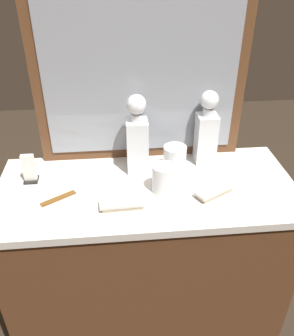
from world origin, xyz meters
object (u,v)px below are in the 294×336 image
silver_brush_front (122,204)px  napkin_holder (29,170)px  crystal_tumbler_left (175,159)px  tortoiseshell_comb (58,198)px  crystal_decanter_right (137,141)px  silver_brush_far_left (214,191)px  crystal_decanter_rear (206,134)px  crystal_tumbler_rear (163,179)px

silver_brush_front → napkin_holder: size_ratio=1.38×
crystal_tumbler_left → tortoiseshell_comb: crystal_tumbler_left is taller
crystal_decanter_right → silver_brush_far_left: 0.34m
crystal_tumbler_left → crystal_decanter_rear: bearing=22.5°
crystal_decanter_rear → crystal_tumbler_rear: 0.28m
napkin_holder → crystal_tumbler_rear: bearing=-12.4°
napkin_holder → silver_brush_front: bearing=-29.7°
silver_brush_front → silver_brush_far_left: 0.33m
crystal_decanter_right → tortoiseshell_comb: bearing=-150.1°
silver_brush_far_left → tortoiseshell_comb: size_ratio=1.29×
crystal_decanter_rear → tortoiseshell_comb: crystal_decanter_rear is taller
crystal_tumbler_rear → silver_brush_far_left: bearing=-13.5°
tortoiseshell_comb → silver_brush_front: bearing=-16.6°
crystal_decanter_right → napkin_holder: 0.41m
crystal_tumbler_rear → tortoiseshell_comb: bearing=-177.3°
crystal_decanter_right → tortoiseshell_comb: size_ratio=2.58×
crystal_decanter_rear → silver_brush_front: crystal_decanter_rear is taller
crystal_tumbler_rear → crystal_tumbler_left: size_ratio=1.04×
crystal_decanter_rear → crystal_tumbler_left: crystal_decanter_rear is taller
silver_brush_far_left → napkin_holder: size_ratio=1.38×
tortoiseshell_comb → crystal_decanter_rear: bearing=20.0°
crystal_decanter_right → silver_brush_front: (-0.07, -0.23, -0.11)m
silver_brush_front → silver_brush_far_left: bearing=7.1°
crystal_decanter_right → crystal_tumbler_rear: crystal_decanter_right is taller
crystal_decanter_rear → silver_brush_far_left: (-0.02, -0.23, -0.11)m
crystal_tumbler_rear → silver_brush_far_left: (0.17, -0.04, -0.03)m
crystal_decanter_right → silver_brush_far_left: bearing=-36.6°
crystal_tumbler_left → napkin_holder: napkin_holder is taller
crystal_tumbler_rear → tortoiseshell_comb: 0.37m
crystal_decanter_right → crystal_tumbler_rear: (0.08, -0.15, -0.08)m
silver_brush_front → crystal_tumbler_left: bearing=45.5°
crystal_tumbler_left → napkin_holder: size_ratio=0.90×
crystal_decanter_rear → napkin_holder: (-0.67, -0.08, -0.07)m
crystal_tumbler_rear → crystal_tumbler_left: 0.15m
silver_brush_far_left → crystal_tumbler_left: bearing=122.6°
crystal_decanter_right → crystal_decanter_rear: size_ratio=1.03×
crystal_tumbler_rear → silver_brush_front: crystal_tumbler_rear is taller
silver_brush_far_left → napkin_holder: 0.67m
crystal_tumbler_left → silver_brush_far_left: crystal_tumbler_left is taller
crystal_decanter_rear → silver_brush_far_left: 0.25m
crystal_tumbler_rear → napkin_holder: (-0.48, 0.11, -0.00)m
crystal_decanter_rear → crystal_tumbler_rear: size_ratio=2.87×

